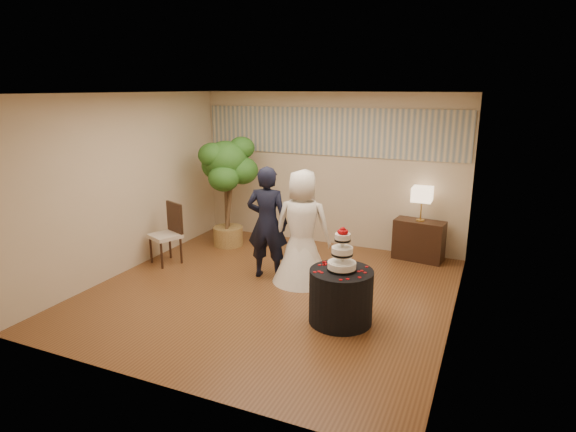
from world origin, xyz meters
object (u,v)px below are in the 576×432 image
at_px(wedding_cake, 342,249).
at_px(groom, 267,223).
at_px(bride, 302,227).
at_px(side_chair, 165,234).
at_px(console, 419,240).
at_px(cake_table, 341,296).
at_px(ficus_tree, 227,191).
at_px(table_lamp, 421,204).

bearing_deg(wedding_cake, groom, 146.54).
relative_size(bride, wedding_cake, 3.10).
distance_m(bride, side_chair, 2.42).
distance_m(wedding_cake, console, 2.84).
height_order(cake_table, side_chair, side_chair).
bearing_deg(ficus_tree, wedding_cake, -36.13).
relative_size(bride, ficus_tree, 0.84).
bearing_deg(wedding_cake, cake_table, 0.00).
bearing_deg(console, ficus_tree, -162.41).
distance_m(groom, side_chair, 1.87).
relative_size(wedding_cake, side_chair, 0.55).
bearing_deg(cake_table, ficus_tree, 143.87).
relative_size(ficus_tree, side_chair, 2.02).
xyz_separation_m(bride, console, (1.47, 1.69, -0.52)).
height_order(groom, table_lamp, groom).
bearing_deg(console, side_chair, -146.89).
xyz_separation_m(groom, console, (2.03, 1.73, -0.53)).
bearing_deg(table_lamp, ficus_tree, -169.45).
height_order(cake_table, console, same).
bearing_deg(side_chair, console, 49.23).
bearing_deg(cake_table, table_lamp, 79.00).
bearing_deg(cake_table, wedding_cake, 0.00).
height_order(groom, ficus_tree, ficus_tree).
xyz_separation_m(groom, table_lamp, (2.03, 1.73, 0.11)).
relative_size(groom, cake_table, 2.20).
bearing_deg(table_lamp, cake_table, -101.00).
bearing_deg(cake_table, side_chair, 165.90).
bearing_deg(cake_table, groom, 146.54).
bearing_deg(side_chair, table_lamp, 49.23).
xyz_separation_m(wedding_cake, side_chair, (-3.33, 0.84, -0.46)).
height_order(bride, ficus_tree, ficus_tree).
xyz_separation_m(table_lamp, ficus_tree, (-3.39, -0.63, 0.05)).
bearing_deg(console, groom, -132.55).
height_order(cake_table, wedding_cake, wedding_cake).
xyz_separation_m(cake_table, table_lamp, (0.53, 2.72, 0.64)).
xyz_separation_m(groom, ficus_tree, (-1.36, 1.10, 0.16)).
xyz_separation_m(wedding_cake, table_lamp, (0.53, 2.72, 0.01)).
relative_size(table_lamp, ficus_tree, 0.28).
distance_m(cake_table, side_chair, 3.43).
bearing_deg(bride, side_chair, -4.78).
relative_size(bride, cake_table, 2.17).
distance_m(bride, table_lamp, 2.24).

